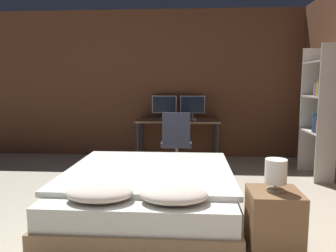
{
  "coord_description": "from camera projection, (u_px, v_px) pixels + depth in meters",
  "views": [
    {
      "loc": [
        0.18,
        -1.85,
        1.36
      ],
      "look_at": [
        -0.14,
        2.86,
        0.75
      ],
      "focal_mm": 35.0,
      "sensor_mm": 36.0,
      "label": 1
    }
  ],
  "objects": [
    {
      "name": "keyboard",
      "position": [
        178.0,
        121.0,
        5.61
      ],
      "size": [
        0.41,
        0.13,
        0.02
      ],
      "color": "#B7B7BC",
      "rests_on": "desk"
    },
    {
      "name": "office_chair",
      "position": [
        177.0,
        147.0,
        5.09
      ],
      "size": [
        0.52,
        0.52,
        0.93
      ],
      "color": "black",
      "rests_on": "ground_plane"
    },
    {
      "name": "bedside_lamp",
      "position": [
        276.0,
        172.0,
        2.54
      ],
      "size": [
        0.17,
        0.17,
        0.25
      ],
      "color": "gray",
      "rests_on": "nightstand"
    },
    {
      "name": "nightstand",
      "position": [
        274.0,
        223.0,
        2.6
      ],
      "size": [
        0.4,
        0.4,
        0.53
      ],
      "color": "brown",
      "rests_on": "ground_plane"
    },
    {
      "name": "bed",
      "position": [
        148.0,
        193.0,
        3.37
      ],
      "size": [
        1.71,
        1.97,
        0.55
      ],
      "color": "#846647",
      "rests_on": "ground_plane"
    },
    {
      "name": "monitor_left",
      "position": [
        164.0,
        106.0,
        5.97
      ],
      "size": [
        0.45,
        0.16,
        0.42
      ],
      "color": "#B7B7BC",
      "rests_on": "desk"
    },
    {
      "name": "computer_mouse",
      "position": [
        195.0,
        120.0,
        5.59
      ],
      "size": [
        0.07,
        0.05,
        0.04
      ],
      "color": "#B7B7BC",
      "rests_on": "desk"
    },
    {
      "name": "monitor_right",
      "position": [
        193.0,
        106.0,
        5.94
      ],
      "size": [
        0.45,
        0.16,
        0.42
      ],
      "color": "#B7B7BC",
      "rests_on": "desk"
    },
    {
      "name": "wall_back",
      "position": [
        181.0,
        84.0,
        6.07
      ],
      "size": [
        12.0,
        0.06,
        2.7
      ],
      "color": "brown",
      "rests_on": "ground_plane"
    },
    {
      "name": "desk",
      "position": [
        178.0,
        125.0,
        5.81
      ],
      "size": [
        1.47,
        0.59,
        0.72
      ],
      "color": "#846042",
      "rests_on": "ground_plane"
    },
    {
      "name": "bookshelf",
      "position": [
        320.0,
        108.0,
        4.64
      ],
      "size": [
        0.27,
        0.73,
        1.89
      ],
      "color": "beige",
      "rests_on": "ground_plane"
    }
  ]
}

